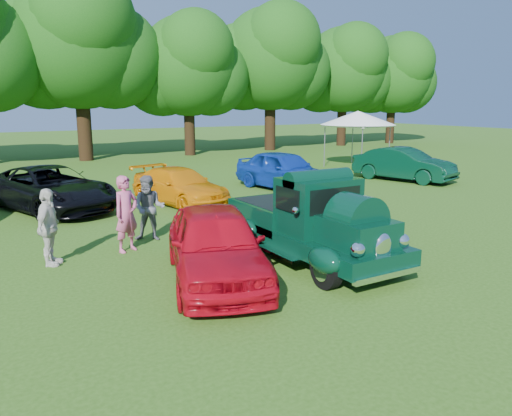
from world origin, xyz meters
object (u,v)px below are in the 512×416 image
hero_pickup (311,224)px  red_convertible (216,244)px  back_car_blue (284,170)px  spectator_pink (126,214)px  back_car_green (404,164)px  back_car_black (51,189)px  spectator_grey (149,208)px  canopy_tent (358,118)px  spectator_white (49,227)px  back_car_orange (180,186)px

hero_pickup → red_convertible: hero_pickup is taller
hero_pickup → back_car_blue: hero_pickup is taller
spectator_pink → back_car_green: bearing=-7.0°
back_car_black → back_car_blue: 9.14m
red_convertible → back_car_black: (-1.81, 8.95, -0.02)m
spectator_grey → back_car_green: bearing=46.8°
hero_pickup → spectator_grey: (-2.68, 3.51, 0.02)m
back_car_black → back_car_green: (15.27, -1.37, 0.02)m
spectator_pink → canopy_tent: bearing=6.3°
back_car_blue → spectator_pink: (-8.28, -5.49, 0.13)m
back_car_green → spectator_white: (-16.24, -4.82, 0.11)m
hero_pickup → back_car_blue: size_ratio=1.05×
red_convertible → back_car_blue: size_ratio=0.95×
red_convertible → back_car_orange: (2.37, 7.79, -0.13)m
back_car_blue → spectator_grey: 8.88m
hero_pickup → spectator_white: hero_pickup is taller
back_car_black → back_car_blue: back_car_blue is taller
hero_pickup → spectator_white: bearing=153.7°
hero_pickup → spectator_grey: size_ratio=2.88×
back_car_green → back_car_orange: bearing=162.7°
back_car_green → spectator_grey: bearing=179.9°
hero_pickup → spectator_pink: bearing=141.1°
spectator_white → canopy_tent: size_ratio=0.36×
back_car_blue → back_car_black: bearing=168.0°
red_convertible → back_car_orange: bearing=91.5°
back_car_blue → spectator_grey: bearing=-156.1°
back_car_orange → spectator_grey: (-2.53, -4.14, 0.23)m
back_car_blue → canopy_tent: 8.89m
back_car_orange → spectator_white: 7.20m
back_car_orange → spectator_grey: bearing=-135.1°
back_car_blue → spectator_white: 11.59m
spectator_pink → spectator_white: 1.82m
spectator_white → canopy_tent: canopy_tent is taller
hero_pickup → spectator_grey: 4.42m
red_convertible → back_car_green: 15.45m
back_car_orange → spectator_pink: bearing=-138.3°
back_car_blue → canopy_tent: size_ratio=0.97×
back_car_orange → canopy_tent: (12.60, 4.74, 2.08)m
spectator_pink → spectator_white: spectator_pink is taller
back_car_black → canopy_tent: (16.78, 3.58, 1.97)m
red_convertible → back_car_blue: bearing=67.5°
canopy_tent → red_convertible: bearing=-140.1°
back_car_green → spectator_white: 16.94m
spectator_white → red_convertible: bearing=-105.5°
red_convertible → back_car_green: (13.46, 7.58, -0.00)m
back_car_blue → back_car_green: 6.21m
hero_pickup → back_car_blue: (4.79, 8.31, -0.04)m
hero_pickup → back_car_orange: hero_pickup is taller
back_car_orange → spectator_pink: (-3.34, -4.83, 0.30)m
back_car_orange → spectator_white: bearing=-149.3°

